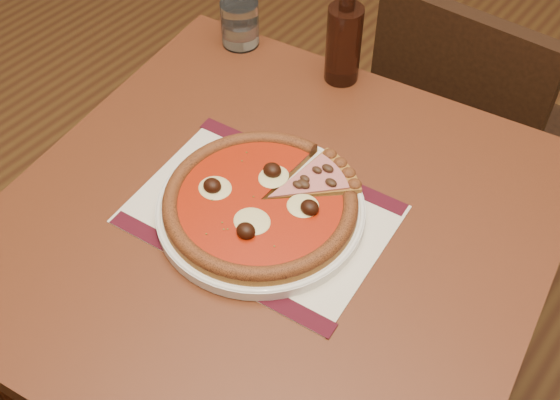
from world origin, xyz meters
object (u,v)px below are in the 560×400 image
object	(u,v)px
chair_far	(462,124)
pizza	(260,201)
water_glass	(240,23)
table	(272,261)
plate	(261,210)
bottle	(344,40)

from	to	relation	value
chair_far	pizza	size ratio (longest dim) A/B	2.77
chair_far	water_glass	distance (m)	0.60
table	water_glass	size ratio (longest dim) A/B	10.33
plate	bottle	world-z (taller)	bottle
table	bottle	xyz separation A→B (m)	(-0.11, 0.35, 0.18)
plate	water_glass	xyz separation A→B (m)	(-0.31, 0.32, 0.03)
chair_far	plate	bearing A→B (deg)	85.67
table	pizza	size ratio (longest dim) A/B	3.09
water_glass	bottle	bearing A→B (deg)	8.36
pizza	water_glass	distance (m)	0.44
plate	water_glass	bearing A→B (deg)	134.04
chair_far	pizza	distance (m)	0.76
chair_far	bottle	size ratio (longest dim) A/B	3.87
plate	pizza	distance (m)	0.02
pizza	bottle	distance (m)	0.36
plate	pizza	size ratio (longest dim) A/B	1.08
chair_far	plate	size ratio (longest dim) A/B	2.57
chair_far	water_glass	xyz separation A→B (m)	(-0.34, -0.37, 0.33)
pizza	plate	bearing A→B (deg)	-100.41
chair_far	bottle	bearing A→B (deg)	67.75
table	bottle	distance (m)	0.41
table	pizza	world-z (taller)	pizza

